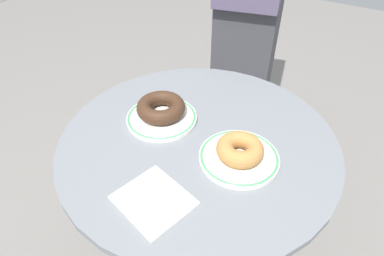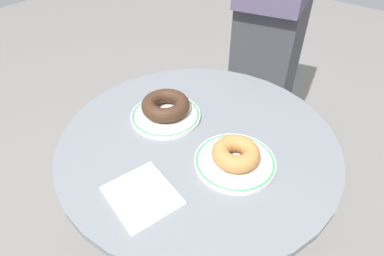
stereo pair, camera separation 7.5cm
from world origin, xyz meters
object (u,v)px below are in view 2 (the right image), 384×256
Objects in this scene: paper_napkin at (142,196)px; plate_right at (235,162)px; cafe_table at (197,202)px; plate_left at (166,115)px; donut_chocolate at (166,105)px; donut_old_fashioned at (236,153)px.

plate_right is at bearing 64.46° from paper_napkin.
plate_right reaches higher than cafe_table.
cafe_table is at bearing -4.68° from plate_left.
plate_right is 0.21m from paper_napkin.
donut_chocolate and donut_old_fashioned have the same top height.
plate_left is 0.26m from paper_napkin.
cafe_table is 0.31m from donut_chocolate.
paper_napkin is at bearing -83.67° from cafe_table.
paper_napkin is at bearing -57.32° from donut_chocolate.
plate_left is at bearing 173.73° from plate_right.
cafe_table is 0.33m from paper_napkin.
paper_napkin is (0.14, -0.23, -0.03)m from donut_chocolate.
donut_chocolate reaches higher than plate_right.
donut_chocolate is (-0.24, 0.03, 0.02)m from plate_right.
plate_right is at bearing -6.27° from plate_left.
cafe_table is 0.28m from plate_left.
donut_chocolate is 0.27m from paper_napkin.
plate_right is 1.44× the size of donut_chocolate.
donut_old_fashioned is (0.23, -0.03, 0.02)m from plate_left.
plate_left is at bearing 122.40° from paper_napkin.
cafe_table is 4.11× the size of plate_right.
plate_right is (0.11, -0.02, 0.26)m from cafe_table.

